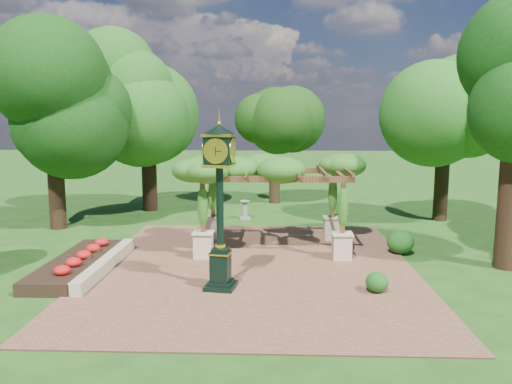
{
  "coord_description": "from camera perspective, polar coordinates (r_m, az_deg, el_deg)",
  "views": [
    {
      "loc": [
        0.65,
        -14.36,
        4.68
      ],
      "look_at": [
        0.0,
        2.5,
        2.2
      ],
      "focal_mm": 35.0,
      "sensor_mm": 36.0,
      "label": 1
    }
  ],
  "objects": [
    {
      "name": "pedestal_clock",
      "position": [
        13.44,
        -4.17,
        0.05
      ],
      "size": [
        1.03,
        1.03,
        4.58
      ],
      "rotation": [
        0.0,
        0.0,
        -0.15
      ],
      "color": "black",
      "rests_on": "brick_plaza"
    },
    {
      "name": "flower_bed",
      "position": [
        16.7,
        -19.68,
        -7.77
      ],
      "size": [
        1.5,
        5.0,
        0.36
      ],
      "primitive_type": "cube",
      "color": "red",
      "rests_on": "ground"
    },
    {
      "name": "shrub_back",
      "position": [
        21.5,
        8.92,
        -3.29
      ],
      "size": [
        0.82,
        0.82,
        0.67
      ],
      "primitive_type": "ellipsoid",
      "rotation": [
        0.0,
        0.0,
        -0.11
      ],
      "color": "#275819",
      "rests_on": "brick_plaza"
    },
    {
      "name": "pergola",
      "position": [
        17.77,
        1.91,
        2.24
      ],
      "size": [
        5.4,
        3.41,
        3.39
      ],
      "rotation": [
        0.0,
        0.0,
        0.0
      ],
      "color": "beige",
      "rests_on": "brick_plaza"
    },
    {
      "name": "ground",
      "position": [
        15.12,
        -0.37,
        -9.67
      ],
      "size": [
        120.0,
        120.0,
        0.0
      ],
      "primitive_type": "plane",
      "color": "#1E4714",
      "rests_on": "ground"
    },
    {
      "name": "tree_east_far",
      "position": [
        24.39,
        20.89,
        9.85
      ],
      "size": [
        4.33,
        4.33,
        8.07
      ],
      "color": "black",
      "rests_on": "ground"
    },
    {
      "name": "tree_north",
      "position": [
        27.73,
        2.17,
        7.87
      ],
      "size": [
        3.33,
        3.33,
        6.5
      ],
      "color": "#372516",
      "rests_on": "ground"
    },
    {
      "name": "brick_plaza",
      "position": [
        16.07,
        -0.21,
        -8.5
      ],
      "size": [
        10.0,
        12.0,
        0.04
      ],
      "primitive_type": "cube",
      "color": "brown",
      "rests_on": "ground"
    },
    {
      "name": "tree_west_near",
      "position": [
        22.73,
        -22.35,
        9.76
      ],
      "size": [
        4.6,
        4.6,
        7.98
      ],
      "color": "#321E14",
      "rests_on": "ground"
    },
    {
      "name": "border_wall",
      "position": [
        16.39,
        -16.73,
        -7.87
      ],
      "size": [
        0.35,
        5.0,
        0.4
      ],
      "primitive_type": "cube",
      "color": "#C6B793",
      "rests_on": "ground"
    },
    {
      "name": "shrub_mid",
      "position": [
        18.11,
        16.19,
        -5.47
      ],
      "size": [
        1.07,
        1.07,
        0.83
      ],
      "primitive_type": "ellipsoid",
      "rotation": [
        0.0,
        0.0,
        0.17
      ],
      "color": "#1F5819",
      "rests_on": "brick_plaza"
    },
    {
      "name": "tree_west_far",
      "position": [
        25.98,
        -12.38,
        10.66
      ],
      "size": [
        4.79,
        4.79,
        8.46
      ],
      "color": "black",
      "rests_on": "ground"
    },
    {
      "name": "sundial",
      "position": [
        23.49,
        -1.27,
        -2.18
      ],
      "size": [
        0.57,
        0.57,
        0.88
      ],
      "rotation": [
        0.0,
        0.0,
        0.19
      ],
      "color": "gray",
      "rests_on": "ground"
    },
    {
      "name": "shrub_front",
      "position": [
        14.05,
        13.66,
        -9.98
      ],
      "size": [
        0.67,
        0.67,
        0.55
      ],
      "primitive_type": "ellipsoid",
      "rotation": [
        0.0,
        0.0,
        0.1
      ],
      "color": "#194E16",
      "rests_on": "brick_plaza"
    }
  ]
}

